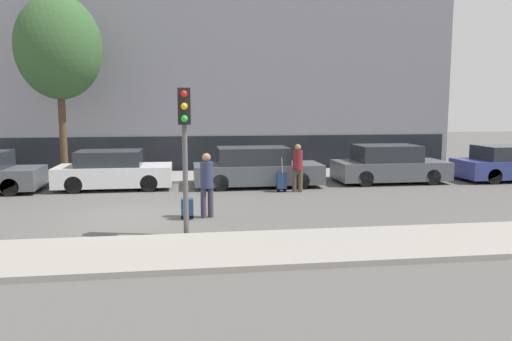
% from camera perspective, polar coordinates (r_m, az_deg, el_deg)
% --- Properties ---
extents(ground_plane, '(80.00, 80.00, 0.00)m').
position_cam_1_polar(ground_plane, '(13.92, -13.20, -5.10)').
color(ground_plane, '#565451').
extents(sidewalk_near, '(28.00, 2.50, 0.12)m').
position_cam_1_polar(sidewalk_near, '(10.28, -14.95, -9.26)').
color(sidewalk_near, gray).
rests_on(sidewalk_near, ground_plane).
extents(sidewalk_far, '(28.00, 3.00, 0.12)m').
position_cam_1_polar(sidewalk_far, '(20.78, -11.61, -0.79)').
color(sidewalk_far, gray).
rests_on(sidewalk_far, ground_plane).
extents(building_facade, '(28.00, 2.25, 9.02)m').
position_cam_1_polar(building_facade, '(23.92, -11.45, 10.92)').
color(building_facade, slate).
rests_on(building_facade, ground_plane).
extents(parked_car_1, '(4.04, 1.86, 1.38)m').
position_cam_1_polar(parked_car_1, '(18.59, -15.99, -0.04)').
color(parked_car_1, silver).
rests_on(parked_car_1, ground_plane).
extents(parked_car_2, '(4.67, 1.84, 1.46)m').
position_cam_1_polar(parked_car_2, '(18.36, 0.03, 0.25)').
color(parked_car_2, '#4C5156').
rests_on(parked_car_2, ground_plane).
extents(parked_car_3, '(4.26, 1.91, 1.46)m').
position_cam_1_polar(parked_car_3, '(20.01, 14.95, 0.59)').
color(parked_car_3, '#4C5156').
rests_on(parked_car_3, ground_plane).
extents(parked_car_4, '(4.42, 1.91, 1.40)m').
position_cam_1_polar(parked_car_4, '(22.39, 27.18, 0.66)').
color(parked_car_4, navy).
rests_on(parked_car_4, ground_plane).
extents(pedestrian_left, '(0.34, 0.34, 1.73)m').
position_cam_1_polar(pedestrian_left, '(13.28, -5.65, -1.22)').
color(pedestrian_left, '#383347').
rests_on(pedestrian_left, ground_plane).
extents(trolley_left, '(0.34, 0.29, 1.09)m').
position_cam_1_polar(trolley_left, '(13.23, -7.87, -4.15)').
color(trolley_left, navy).
rests_on(trolley_left, ground_plane).
extents(pedestrian_right, '(0.35, 0.34, 1.66)m').
position_cam_1_polar(pedestrian_right, '(17.24, 4.78, 0.63)').
color(pedestrian_right, '#4C4233').
rests_on(pedestrian_right, ground_plane).
extents(trolley_right, '(0.34, 0.29, 1.20)m').
position_cam_1_polar(trolley_right, '(17.27, 2.95, -1.18)').
color(trolley_right, navy).
rests_on(trolley_right, ground_plane).
extents(traffic_light, '(0.28, 0.47, 3.35)m').
position_cam_1_polar(traffic_light, '(11.19, -8.17, 4.46)').
color(traffic_light, '#515154').
rests_on(traffic_light, ground_plane).
extents(bare_tree_near_crossing, '(3.22, 3.22, 7.02)m').
position_cam_1_polar(bare_tree_near_crossing, '(20.95, -21.61, 12.89)').
color(bare_tree_near_crossing, '#4C3826').
rests_on(bare_tree_near_crossing, sidewalk_far).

